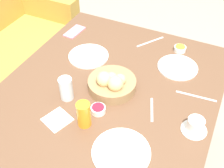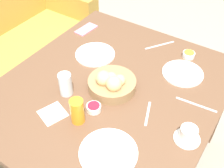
{
  "view_description": "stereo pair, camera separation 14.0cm",
  "coord_description": "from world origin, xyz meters",
  "px_view_note": "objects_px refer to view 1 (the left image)",
  "views": [
    {
      "loc": [
        -0.93,
        -0.45,
        1.7
      ],
      "look_at": [
        -0.01,
        -0.01,
        0.74
      ],
      "focal_mm": 45.0,
      "sensor_mm": 36.0,
      "label": 1
    },
    {
      "loc": [
        -0.86,
        -0.58,
        1.7
      ],
      "look_at": [
        -0.01,
        -0.01,
        0.74
      ],
      "focal_mm": 45.0,
      "sensor_mm": 36.0,
      "label": 2
    }
  ],
  "objects_px": {
    "knife_silver": "(150,42)",
    "plate_near_left": "(121,152)",
    "napkin": "(57,120)",
    "spoon_coffee": "(152,110)",
    "coffee_cup": "(195,126)",
    "jam_bowl_berry": "(98,109)",
    "juice_glass": "(84,114)",
    "cell_phone": "(74,32)",
    "plate_near_right": "(178,67)",
    "fork_silver": "(196,96)",
    "bread_basket": "(112,83)",
    "water_tumbler": "(66,89)",
    "plate_far_center": "(89,56)",
    "jam_bowl_honey": "(180,49)"
  },
  "relations": [
    {
      "from": "knife_silver",
      "to": "plate_near_left",
      "type": "bearing_deg",
      "value": -168.48
    },
    {
      "from": "napkin",
      "to": "spoon_coffee",
      "type": "bearing_deg",
      "value": -56.41
    },
    {
      "from": "coffee_cup",
      "to": "jam_bowl_berry",
      "type": "height_order",
      "value": "coffee_cup"
    },
    {
      "from": "juice_glass",
      "to": "spoon_coffee",
      "type": "relative_size",
      "value": 0.88
    },
    {
      "from": "coffee_cup",
      "to": "cell_phone",
      "type": "height_order",
      "value": "coffee_cup"
    },
    {
      "from": "plate_near_right",
      "to": "napkin",
      "type": "distance_m",
      "value": 0.71
    },
    {
      "from": "fork_silver",
      "to": "napkin",
      "type": "bearing_deg",
      "value": 128.2
    },
    {
      "from": "fork_silver",
      "to": "cell_phone",
      "type": "xyz_separation_m",
      "value": [
        0.24,
        0.84,
        0.0
      ]
    },
    {
      "from": "bread_basket",
      "to": "juice_glass",
      "type": "xyz_separation_m",
      "value": [
        -0.25,
        0.02,
        0.02
      ]
    },
    {
      "from": "spoon_coffee",
      "to": "plate_near_right",
      "type": "bearing_deg",
      "value": -3.84
    },
    {
      "from": "napkin",
      "to": "bread_basket",
      "type": "bearing_deg",
      "value": -25.72
    },
    {
      "from": "plate_near_right",
      "to": "cell_phone",
      "type": "distance_m",
      "value": 0.7
    },
    {
      "from": "water_tumbler",
      "to": "juice_glass",
      "type": "bearing_deg",
      "value": -124.18
    },
    {
      "from": "knife_silver",
      "to": "napkin",
      "type": "relative_size",
      "value": 1.2
    },
    {
      "from": "plate_far_center",
      "to": "jam_bowl_honey",
      "type": "xyz_separation_m",
      "value": [
        0.28,
        -0.46,
        0.01
      ]
    },
    {
      "from": "plate_near_left",
      "to": "jam_bowl_berry",
      "type": "height_order",
      "value": "jam_bowl_berry"
    },
    {
      "from": "napkin",
      "to": "cell_phone",
      "type": "bearing_deg",
      "value": 24.98
    },
    {
      "from": "water_tumbler",
      "to": "jam_bowl_berry",
      "type": "xyz_separation_m",
      "value": [
        -0.02,
        -0.18,
        -0.04
      ]
    },
    {
      "from": "plate_near_left",
      "to": "fork_silver",
      "type": "xyz_separation_m",
      "value": [
        0.45,
        -0.2,
        -0.0
      ]
    },
    {
      "from": "juice_glass",
      "to": "water_tumbler",
      "type": "xyz_separation_m",
      "value": [
        0.11,
        0.16,
        -0.0
      ]
    },
    {
      "from": "plate_near_right",
      "to": "water_tumbler",
      "type": "distance_m",
      "value": 0.62
    },
    {
      "from": "plate_near_right",
      "to": "knife_silver",
      "type": "relative_size",
      "value": 1.28
    },
    {
      "from": "napkin",
      "to": "jam_bowl_berry",
      "type": "bearing_deg",
      "value": -49.46
    },
    {
      "from": "plate_near_left",
      "to": "napkin",
      "type": "distance_m",
      "value": 0.34
    },
    {
      "from": "coffee_cup",
      "to": "jam_bowl_honey",
      "type": "xyz_separation_m",
      "value": [
        0.54,
        0.22,
        -0.01
      ]
    },
    {
      "from": "juice_glass",
      "to": "jam_bowl_honey",
      "type": "bearing_deg",
      "value": -18.15
    },
    {
      "from": "jam_bowl_honey",
      "to": "spoon_coffee",
      "type": "bearing_deg",
      "value": -179.01
    },
    {
      "from": "plate_near_right",
      "to": "jam_bowl_honey",
      "type": "relative_size",
      "value": 3.15
    },
    {
      "from": "bread_basket",
      "to": "water_tumbler",
      "type": "relative_size",
      "value": 2.03
    },
    {
      "from": "coffee_cup",
      "to": "knife_silver",
      "type": "xyz_separation_m",
      "value": [
        0.56,
        0.4,
        -0.03
      ]
    },
    {
      "from": "plate_near_left",
      "to": "coffee_cup",
      "type": "bearing_deg",
      "value": -44.69
    },
    {
      "from": "plate_far_center",
      "to": "fork_silver",
      "type": "xyz_separation_m",
      "value": [
        -0.05,
        -0.63,
        -0.0
      ]
    },
    {
      "from": "spoon_coffee",
      "to": "jam_bowl_berry",
      "type": "bearing_deg",
      "value": 118.32
    },
    {
      "from": "plate_near_right",
      "to": "jam_bowl_honey",
      "type": "xyz_separation_m",
      "value": [
        0.16,
        0.03,
        0.01
      ]
    },
    {
      "from": "plate_near_right",
      "to": "napkin",
      "type": "bearing_deg",
      "value": 146.75
    },
    {
      "from": "plate_near_left",
      "to": "jam_bowl_berry",
      "type": "relative_size",
      "value": 3.49
    },
    {
      "from": "fork_silver",
      "to": "cell_phone",
      "type": "relative_size",
      "value": 1.27
    },
    {
      "from": "bread_basket",
      "to": "plate_far_center",
      "type": "xyz_separation_m",
      "value": [
        0.19,
        0.24,
        -0.04
      ]
    },
    {
      "from": "napkin",
      "to": "coffee_cup",
      "type": "bearing_deg",
      "value": -69.95
    },
    {
      "from": "bread_basket",
      "to": "juice_glass",
      "type": "bearing_deg",
      "value": 176.51
    },
    {
      "from": "napkin",
      "to": "cell_phone",
      "type": "relative_size",
      "value": 0.91
    },
    {
      "from": "plate_near_right",
      "to": "fork_silver",
      "type": "distance_m",
      "value": 0.23
    },
    {
      "from": "plate_near_left",
      "to": "cell_phone",
      "type": "relative_size",
      "value": 1.56
    },
    {
      "from": "juice_glass",
      "to": "jam_bowl_honey",
      "type": "height_order",
      "value": "juice_glass"
    },
    {
      "from": "jam_bowl_berry",
      "to": "fork_silver",
      "type": "bearing_deg",
      "value": -52.72
    },
    {
      "from": "juice_glass",
      "to": "napkin",
      "type": "relative_size",
      "value": 0.89
    },
    {
      "from": "coffee_cup",
      "to": "plate_near_left",
      "type": "bearing_deg",
      "value": 135.31
    },
    {
      "from": "water_tumbler",
      "to": "knife_silver",
      "type": "height_order",
      "value": "water_tumbler"
    },
    {
      "from": "juice_glass",
      "to": "water_tumbler",
      "type": "bearing_deg",
      "value": 55.82
    },
    {
      "from": "plate_near_right",
      "to": "knife_silver",
      "type": "bearing_deg",
      "value": 52.29
    }
  ]
}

